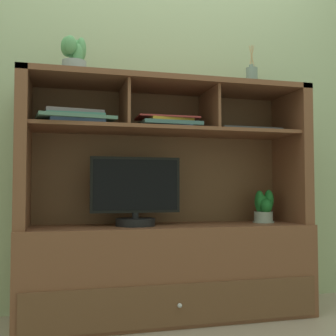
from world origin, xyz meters
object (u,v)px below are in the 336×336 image
object	(u,v)px
diffuser_bottle	(252,77)
media_console	(168,243)
potted_orchid	(264,207)
magazine_stack_left	(168,123)
magazine_stack_right	(245,131)
tv_monitor	(136,195)
potted_succulent	(74,57)
magazine_stack_centre	(75,118)

from	to	relation	value
diffuser_bottle	media_console	bearing A→B (deg)	179.77
potted_orchid	magazine_stack_left	distance (m)	0.77
diffuser_bottle	magazine_stack_right	bearing A→B (deg)	166.82
tv_monitor	potted_orchid	distance (m)	0.79
magazine_stack_left	diffuser_bottle	distance (m)	0.61
tv_monitor	diffuser_bottle	distance (m)	1.01
media_console	potted_succulent	bearing A→B (deg)	-178.04
diffuser_bottle	potted_succulent	xyz separation A→B (m)	(-1.05, -0.02, 0.04)
tv_monitor	potted_orchid	size ratio (longest dim) A/B	2.52
media_console	magazine_stack_centre	world-z (taller)	media_console
potted_succulent	magazine_stack_centre	bearing A→B (deg)	-80.23
tv_monitor	magazine_stack_left	distance (m)	0.44
potted_succulent	potted_orchid	bearing A→B (deg)	0.92
potted_succulent	magazine_stack_right	bearing A→B (deg)	1.49
tv_monitor	potted_succulent	world-z (taller)	potted_succulent
magazine_stack_left	diffuser_bottle	world-z (taller)	diffuser_bottle
media_console	potted_orchid	distance (m)	0.63
potted_orchid	magazine_stack_centre	distance (m)	1.22
media_console	potted_succulent	distance (m)	1.14
potted_orchid	potted_succulent	world-z (taller)	potted_succulent
magazine_stack_centre	magazine_stack_right	distance (m)	1.00
magazine_stack_right	potted_succulent	world-z (taller)	potted_succulent
media_console	magazine_stack_right	size ratio (longest dim) A/B	4.25
potted_succulent	magazine_stack_left	bearing A→B (deg)	-1.05
magazine_stack_right	media_console	bearing A→B (deg)	-179.03
media_console	potted_orchid	xyz separation A→B (m)	(0.60, 0.00, 0.19)
media_console	diffuser_bottle	bearing A→B (deg)	-0.23
potted_orchid	magazine_stack_left	bearing A→B (deg)	-177.36
media_console	potted_orchid	size ratio (longest dim) A/B	8.23
media_console	magazine_stack_centre	xyz separation A→B (m)	(-0.52, -0.06, 0.67)
media_console	diffuser_bottle	xyz separation A→B (m)	(0.53, -0.00, 0.98)
potted_orchid	magazine_stack_left	world-z (taller)	magazine_stack_left
tv_monitor	diffuser_bottle	bearing A→B (deg)	2.17
magazine_stack_left	magazine_stack_right	size ratio (longest dim) A/B	0.93
magazine_stack_centre	potted_succulent	xyz separation A→B (m)	(-0.01, 0.05, 0.34)
potted_succulent	media_console	bearing A→B (deg)	1.96
magazine_stack_left	magazine_stack_centre	xyz separation A→B (m)	(-0.51, -0.04, 0.00)
magazine_stack_left	potted_succulent	xyz separation A→B (m)	(-0.52, 0.01, 0.34)
potted_orchid	diffuser_bottle	world-z (taller)	diffuser_bottle
potted_orchid	magazine_stack_right	bearing A→B (deg)	176.00
tv_monitor	potted_succulent	distance (m)	0.82
magazine_stack_centre	potted_succulent	bearing A→B (deg)	99.77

